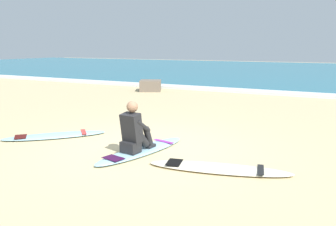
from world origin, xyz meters
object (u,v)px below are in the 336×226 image
object	(u,v)px
surfboard_spare_far	(219,168)
surfer_seated	(134,132)
surfboard_main	(142,150)
shoreline_rock	(150,86)
surfboard_spare_near	(55,136)

from	to	relation	value
surfboard_spare_far	surfer_seated	bearing A→B (deg)	177.06
surfboard_main	surfer_seated	xyz separation A→B (m)	(-0.05, -0.18, 0.40)
shoreline_rock	surfer_seated	bearing A→B (deg)	-61.75
surfboard_main	surfer_seated	size ratio (longest dim) A/B	2.50
surfboard_spare_far	shoreline_rock	xyz separation A→B (m)	(-6.06, 8.24, 0.21)
surfer_seated	shoreline_rock	bearing A→B (deg)	118.25
surfboard_spare_near	shoreline_rock	distance (m)	8.20
surfboard_spare_near	surfboard_main	bearing A→B (deg)	-1.34
surfboard_spare_near	shoreline_rock	bearing A→B (deg)	104.98
surfer_seated	surfboard_spare_near	bearing A→B (deg)	174.09
surfboard_main	surfer_seated	bearing A→B (deg)	-105.07
surfboard_main	surfboard_spare_far	world-z (taller)	same
surfboard_spare_far	surfboard_spare_near	bearing A→B (deg)	175.35
surfboard_main	shoreline_rock	world-z (taller)	shoreline_rock
surfer_seated	surfboard_spare_near	world-z (taller)	surfer_seated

